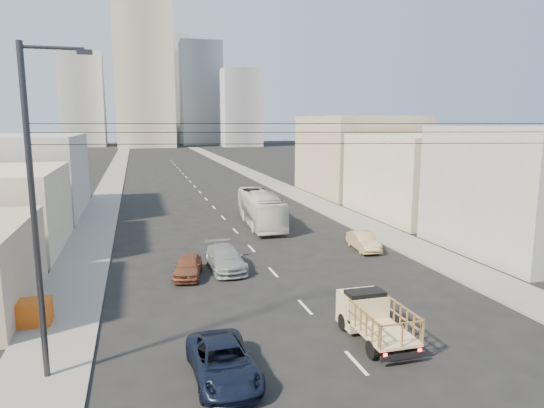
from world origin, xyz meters
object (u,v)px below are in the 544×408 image
navy_pickup (223,362)px  sedan_brown (188,266)px  crate_stack (30,313)px  flatbed_pickup (374,315)px  sedan_tan (363,241)px  sedan_grey (225,258)px  city_bus (261,209)px  streetlamp_left (36,207)px

navy_pickup → sedan_brown: size_ratio=1.23×
crate_stack → navy_pickup: bearing=-41.8°
flatbed_pickup → navy_pickup: size_ratio=0.92×
flatbed_pickup → sedan_tan: flatbed_pickup is taller
sedan_grey → crate_stack: sedan_grey is taller
sedan_tan → navy_pickup: bearing=-125.7°
navy_pickup → city_bus: bearing=70.7°
flatbed_pickup → streetlamp_left: 14.07m
navy_pickup → crate_stack: size_ratio=2.67×
flatbed_pickup → sedan_brown: 12.83m
navy_pickup → crate_stack: bearing=136.2°
sedan_brown → sedan_grey: (2.45, 0.83, 0.07)m
navy_pickup → sedan_brown: navy_pickup is taller
sedan_tan → crate_stack: size_ratio=2.20×
flatbed_pickup → sedan_brown: flatbed_pickup is taller
sedan_grey → navy_pickup: bearing=-102.2°
sedan_tan → streetlamp_left: size_ratio=0.33×
sedan_brown → sedan_tan: sedan_brown is taller
sedan_brown → flatbed_pickup: bearing=-46.1°
flatbed_pickup → crate_stack: flatbed_pickup is taller
sedan_grey → streetlamp_left: bearing=-128.7°
streetlamp_left → crate_stack: 7.89m
sedan_brown → sedan_tan: (13.10, 2.82, -0.01)m
sedan_tan → sedan_grey: (-10.65, -1.98, 0.08)m
flatbed_pickup → crate_stack: size_ratio=2.45×
flatbed_pickup → city_bus: size_ratio=0.40×
sedan_brown → streetlamp_left: bearing=-108.6°
flatbed_pickup → sedan_tan: 15.02m
streetlamp_left → crate_stack: bearing=107.3°
navy_pickup → streetlamp_left: streetlamp_left is taller
navy_pickup → flatbed_pickup: bearing=10.3°
sedan_tan → sedan_grey: 10.83m
navy_pickup → sedan_grey: (2.45, 13.18, 0.07)m
city_bus → sedan_grey: size_ratio=2.17×
sedan_tan → crate_stack: 22.43m
city_bus → sedan_grey: bearing=-110.6°
navy_pickup → sedan_tan: (13.10, 15.16, -0.01)m
city_bus → crate_stack: city_bus is taller
sedan_brown → sedan_grey: size_ratio=0.77×
flatbed_pickup → streetlamp_left: bearing=178.9°
city_bus → streetlamp_left: size_ratio=0.91×
flatbed_pickup → sedan_grey: 12.48m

